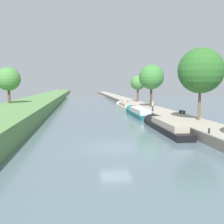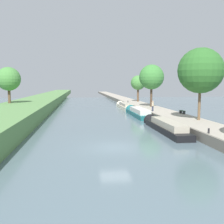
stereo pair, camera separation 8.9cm
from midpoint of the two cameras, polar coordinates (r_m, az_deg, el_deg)
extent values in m
plane|color=slate|center=(21.32, 0.83, -7.81)|extent=(160.00, 160.00, 0.00)
cube|color=#6B665B|center=(23.63, 20.33, -5.68)|extent=(0.25, 260.00, 0.91)
cube|color=black|center=(28.62, 12.02, -3.68)|extent=(1.82, 10.85, 0.64)
cube|color=#B2A893|center=(28.01, 12.41, -2.56)|extent=(1.49, 7.60, 0.66)
cone|color=black|center=(34.24, 8.75, -2.01)|extent=(1.73, 1.09, 1.73)
cube|color=#195B60|center=(41.84, 6.03, -0.49)|extent=(2.04, 11.13, 0.64)
cube|color=silver|center=(41.23, 6.22, 0.35)|extent=(1.67, 7.79, 0.69)
cone|color=#195B60|center=(47.83, 4.35, 0.37)|extent=(1.94, 1.22, 1.94)
cube|color=beige|center=(54.19, 2.99, 1.08)|extent=(1.92, 11.16, 0.69)
cube|color=#B2A893|center=(53.59, 3.10, 1.70)|extent=(1.57, 7.82, 0.57)
cone|color=beige|center=(60.24, 1.96, 1.60)|extent=(1.82, 1.15, 1.82)
cylinder|color=brown|center=(32.45, 18.91, 2.17)|extent=(0.32, 0.32, 4.41)
sphere|color=#2D6628|center=(32.42, 19.14, 8.68)|extent=(5.37, 5.37, 5.37)
cylinder|color=#4C3828|center=(49.67, 8.76, 3.68)|extent=(0.43, 0.43, 4.37)
sphere|color=#3D7F38|center=(49.65, 8.83, 7.69)|extent=(4.69, 4.69, 4.69)
cylinder|color=brown|center=(64.40, 5.83, 3.97)|extent=(0.49, 0.49, 3.68)
sphere|color=#47843D|center=(64.36, 5.85, 6.50)|extent=(3.62, 3.62, 3.62)
cylinder|color=brown|center=(46.92, -21.81, 3.67)|extent=(0.45, 0.45, 3.01)
sphere|color=#47843D|center=(46.90, -21.94, 6.84)|extent=(3.98, 3.98, 3.98)
cylinder|color=#282D42|center=(41.47, 9.08, 0.74)|extent=(0.26, 0.26, 0.82)
cylinder|color=tan|center=(41.41, 9.10, 1.73)|extent=(0.34, 0.34, 0.62)
sphere|color=tan|center=(41.38, 9.11, 2.31)|extent=(0.22, 0.22, 0.22)
cylinder|color=black|center=(24.10, 20.79, -3.94)|extent=(0.16, 0.16, 0.45)
cylinder|color=black|center=(60.34, 3.60, 2.31)|extent=(0.16, 0.16, 0.45)
cube|color=#333338|center=(38.36, 15.76, -0.16)|extent=(0.40, 0.08, 0.41)
cube|color=#333338|center=(39.46, 15.08, 0.03)|extent=(0.40, 0.08, 0.41)
cube|color=#2D4733|center=(38.89, 15.43, 0.28)|extent=(0.44, 1.50, 0.06)
camera|label=1|loc=(0.04, -89.93, 0.01)|focal=41.17mm
camera|label=2|loc=(0.04, 90.07, -0.01)|focal=41.17mm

